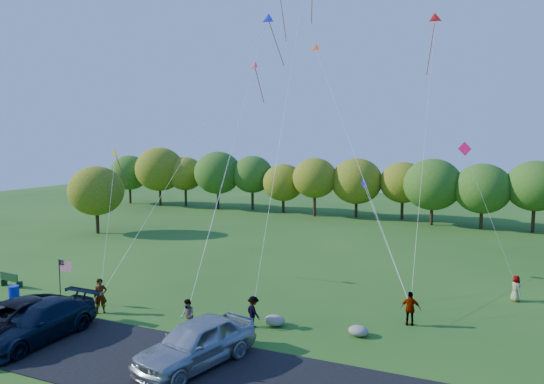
{
  "coord_description": "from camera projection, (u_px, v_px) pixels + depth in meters",
  "views": [
    {
      "loc": [
        14.01,
        -20.21,
        9.43
      ],
      "look_at": [
        2.75,
        6.0,
        6.46
      ],
      "focal_mm": 32.0,
      "sensor_mm": 36.0,
      "label": 1
    }
  ],
  "objects": [
    {
      "name": "flag_assembly",
      "position": [
        63.0,
        271.0,
        27.91
      ],
      "size": [
        0.98,
        0.64,
        2.66
      ],
      "color": "black",
      "rests_on": "ground"
    },
    {
      "name": "minivan_navy",
      "position": [
        38.0,
        322.0,
        22.89
      ],
      "size": [
        2.55,
        6.03,
        1.74
      ],
      "primitive_type": "imported",
      "rotation": [
        0.0,
        0.0,
        -0.02
      ],
      "color": "black",
      "rests_on": "asphalt_lane"
    },
    {
      "name": "flyer_e",
      "position": [
        516.0,
        288.0,
        28.67
      ],
      "size": [
        0.78,
        0.9,
        1.55
      ],
      "primitive_type": "imported",
      "rotation": [
        0.0,
        0.0,
        2.02
      ],
      "color": "#4C4C59",
      "rests_on": "ground"
    },
    {
      "name": "park_bench",
      "position": [
        10.0,
        279.0,
        31.48
      ],
      "size": [
        1.7,
        0.47,
        0.94
      ],
      "rotation": [
        0.0,
        0.0,
        -0.07
      ],
      "color": "black",
      "rests_on": "ground"
    },
    {
      "name": "flyer_d",
      "position": [
        410.0,
        309.0,
        24.86
      ],
      "size": [
        1.1,
        0.61,
        1.77
      ],
      "primitive_type": "imported",
      "rotation": [
        0.0,
        0.0,
        3.32
      ],
      "color": "#4C4C59",
      "rests_on": "ground"
    },
    {
      "name": "kites_aloft",
      "position": [
        315.0,
        14.0,
        34.4
      ],
      "size": [
        22.88,
        10.57,
        17.94
      ],
      "color": "#DE184C",
      "rests_on": "ground"
    },
    {
      "name": "flyer_a",
      "position": [
        100.0,
        296.0,
        26.62
      ],
      "size": [
        0.82,
        0.83,
        1.94
      ],
      "primitive_type": "imported",
      "rotation": [
        0.0,
        0.0,
        0.81
      ],
      "color": "#4C4C59",
      "rests_on": "ground"
    },
    {
      "name": "minivan_silver",
      "position": [
        196.0,
        342.0,
        20.33
      ],
      "size": [
        3.74,
        6.1,
        1.94
      ],
      "primitive_type": "imported",
      "rotation": [
        0.0,
        0.0,
        -0.27
      ],
      "color": "#A6A8B0",
      "rests_on": "asphalt_lane"
    },
    {
      "name": "boulder_far",
      "position": [
        358.0,
        331.0,
        23.58
      ],
      "size": [
        0.98,
        0.82,
        0.51
      ],
      "primitive_type": "ellipsoid",
      "color": "gray",
      "rests_on": "ground"
    },
    {
      "name": "ground",
      "position": [
        177.0,
        325.0,
        24.94
      ],
      "size": [
        140.0,
        140.0,
        0.0
      ],
      "primitive_type": "plane",
      "color": "#235017",
      "rests_on": "ground"
    },
    {
      "name": "treeline",
      "position": [
        368.0,
        184.0,
        56.54
      ],
      "size": [
        75.77,
        27.4,
        8.16
      ],
      "color": "#3B2715",
      "rests_on": "ground"
    },
    {
      "name": "minivan_dark",
      "position": [
        11.0,
        322.0,
        22.85
      ],
      "size": [
        3.65,
        6.8,
        1.81
      ],
      "primitive_type": "imported",
      "rotation": [
        0.0,
        0.0,
        -0.1
      ],
      "color": "black",
      "rests_on": "asphalt_lane"
    },
    {
      "name": "boulder_near",
      "position": [
        275.0,
        320.0,
        24.9
      ],
      "size": [
        1.09,
        0.85,
        0.54
      ],
      "primitive_type": "ellipsoid",
      "color": "#A09D8B",
      "rests_on": "ground"
    },
    {
      "name": "asphalt_lane",
      "position": [
        125.0,
        356.0,
        21.28
      ],
      "size": [
        44.0,
        6.0,
        0.06
      ],
      "primitive_type": "cube",
      "color": "black",
      "rests_on": "ground"
    },
    {
      "name": "trash_barrel",
      "position": [
        14.0,
        293.0,
        28.8
      ],
      "size": [
        0.59,
        0.59,
        0.89
      ],
      "primitive_type": "cylinder",
      "color": "#0B25B3",
      "rests_on": "ground"
    },
    {
      "name": "flyer_c",
      "position": [
        253.0,
        312.0,
        24.68
      ],
      "size": [
        1.18,
        1.06,
        1.59
      ],
      "primitive_type": "imported",
      "rotation": [
        0.0,
        0.0,
        2.55
      ],
      "color": "#4C4C59",
      "rests_on": "ground"
    },
    {
      "name": "flyer_b",
      "position": [
        188.0,
        316.0,
        24.03
      ],
      "size": [
        1.01,
        1.0,
        1.64
      ],
      "primitive_type": "imported",
      "rotation": [
        0.0,
        0.0,
        -0.75
      ],
      "color": "#4C4C59",
      "rests_on": "ground"
    }
  ]
}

